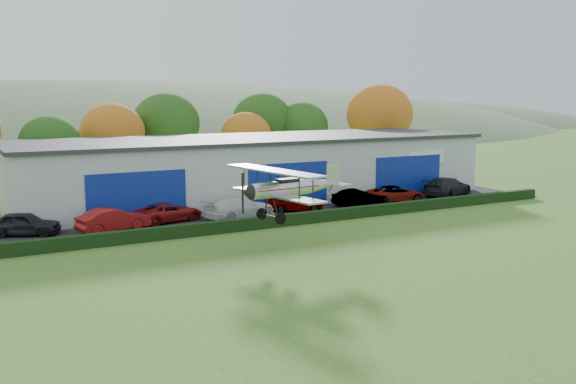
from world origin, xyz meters
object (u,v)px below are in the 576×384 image
car_1 (113,220)px  car_3 (240,208)px  car_0 (24,224)px  car_5 (358,198)px  car_6 (395,194)px  biplane (288,186)px  hangar (254,168)px  car_4 (295,202)px  car_2 (169,212)px  car_7 (447,187)px

car_1 → car_3: (9.02, -0.07, 0.02)m
car_0 → car_1: 5.44m
car_5 → car_6: (3.74, -0.04, 0.02)m
biplane → car_5: bearing=33.9°
car_0 → car_5: bearing=-68.4°
hangar → car_4: bearing=-91.9°
car_0 → car_5: 24.76m
hangar → car_4: (-0.25, -7.47, -1.88)m
hangar → car_4: hangar is taller
car_2 → car_6: car_6 is taller
car_4 → car_6: 9.28m
car_7 → car_3: bearing=72.1°
car_3 → car_5: size_ratio=1.32×
biplane → car_1: bearing=115.6°
car_5 → car_3: bearing=101.2°
car_2 → car_7: size_ratio=0.84×
car_4 → biplane: 13.71m
car_6 → car_7: bearing=-76.2°
car_1 → car_4: car_1 is taller
car_3 → biplane: 11.34m
car_3 → car_1: bearing=78.9°
car_0 → car_4: car_0 is taller
car_4 → biplane: biplane is taller
car_5 → biplane: size_ratio=0.54×
car_5 → biplane: 16.89m
car_1 → car_4: 13.98m
car_0 → car_2: 9.47m
biplane → car_3: bearing=72.0°
hangar → car_3: hangar is taller
car_0 → car_6: size_ratio=0.89×
car_1 → car_2: (4.24, 1.35, -0.10)m
car_1 → car_5: bearing=-101.4°
hangar → car_5: hangar is taller
car_1 → car_3: bearing=-102.1°
car_5 → car_7: car_7 is taller
car_3 → car_5: bearing=-99.7°
car_0 → car_4: 19.22m
car_0 → car_4: (19.19, -0.92, -0.02)m
car_6 → car_7: size_ratio=0.87×
car_2 → car_6: (18.99, -1.31, 0.03)m
car_3 → car_4: size_ratio=1.26×
hangar → car_0: hangar is taller
car_7 → car_0: bearing=68.8°
car_6 → car_7: 6.14m
hangar → car_5: bearing=-56.5°
car_3 → car_7: size_ratio=0.95×
car_2 → biplane: biplane is taller
car_7 → biplane: biplane is taller
car_5 → car_7: (9.86, 0.42, 0.15)m
car_1 → hangar: bearing=-72.2°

